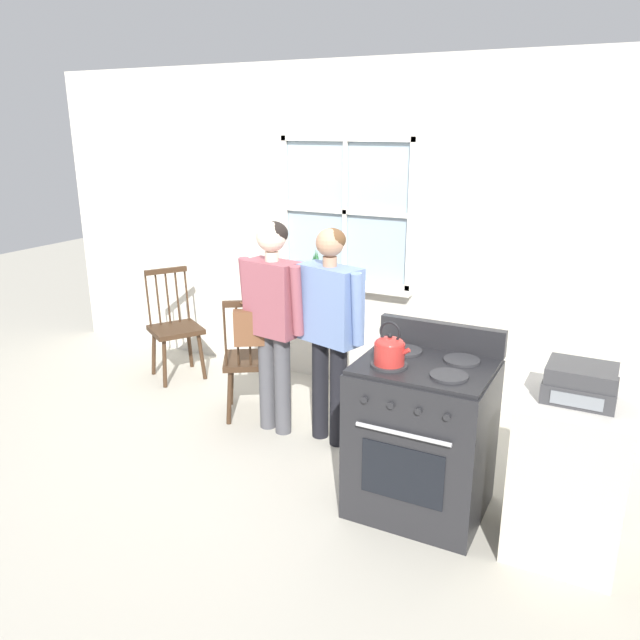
# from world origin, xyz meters

# --- Properties ---
(ground_plane) EXTENTS (16.00, 16.00, 0.00)m
(ground_plane) POSITION_xyz_m (0.00, 0.00, 0.00)
(ground_plane) COLOR #B2AD9E
(wall_back) EXTENTS (6.40, 0.16, 2.70)m
(wall_back) POSITION_xyz_m (0.01, 1.40, 1.34)
(wall_back) COLOR silver
(wall_back) RESTS_ON ground_plane
(chair_by_window) EXTENTS (0.57, 0.56, 0.98)m
(chair_by_window) POSITION_xyz_m (-0.49, 0.44, 0.45)
(chair_by_window) COLOR #3D2819
(chair_by_window) RESTS_ON ground_plane
(chair_near_wall) EXTENTS (0.56, 0.57, 0.98)m
(chair_near_wall) POSITION_xyz_m (-1.54, 0.80, 0.45)
(chair_near_wall) COLOR #3D2819
(chair_near_wall) RESTS_ON ground_plane
(person_elderly_left) EXTENTS (0.55, 0.27, 1.57)m
(person_elderly_left) POSITION_xyz_m (-0.20, 0.31, 0.96)
(person_elderly_left) COLOR #4C4C51
(person_elderly_left) RESTS_ON ground_plane
(person_teen_center) EXTENTS (0.61, 0.33, 1.55)m
(person_teen_center) POSITION_xyz_m (0.23, 0.34, 0.94)
(person_teen_center) COLOR black
(person_teen_center) RESTS_ON ground_plane
(stove) EXTENTS (0.75, 0.68, 1.08)m
(stove) POSITION_xyz_m (1.08, -0.16, 0.47)
(stove) COLOR #232326
(stove) RESTS_ON ground_plane
(kettle) EXTENTS (0.21, 0.17, 0.25)m
(kettle) POSITION_xyz_m (0.91, -0.29, 1.02)
(kettle) COLOR red
(kettle) RESTS_ON stove
(potted_plant) EXTENTS (0.14, 0.14, 0.29)m
(potted_plant) POSITION_xyz_m (-0.38, 1.31, 1.00)
(potted_plant) COLOR #935B3D
(potted_plant) RESTS_ON wall_back
(handbag) EXTENTS (0.25, 0.25, 0.31)m
(handbag) POSITION_xyz_m (-0.37, 0.24, 0.81)
(handbag) COLOR brown
(handbag) RESTS_ON chair_by_window
(side_counter) EXTENTS (0.55, 0.50, 0.90)m
(side_counter) POSITION_xyz_m (1.89, -0.20, 0.45)
(side_counter) COLOR beige
(side_counter) RESTS_ON ground_plane
(stereo) EXTENTS (0.34, 0.29, 0.18)m
(stereo) POSITION_xyz_m (1.89, -0.22, 0.99)
(stereo) COLOR #38383A
(stereo) RESTS_ON side_counter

